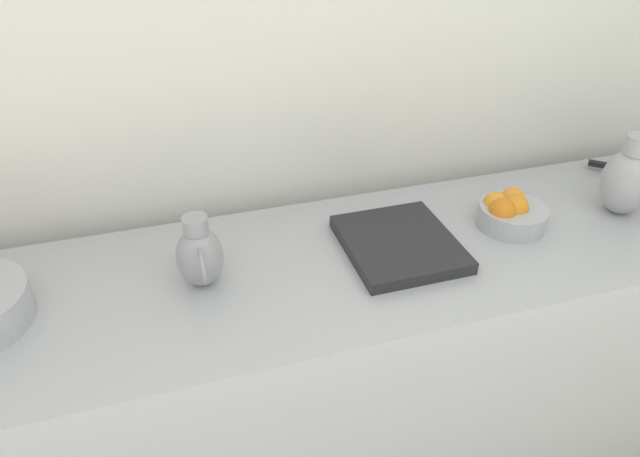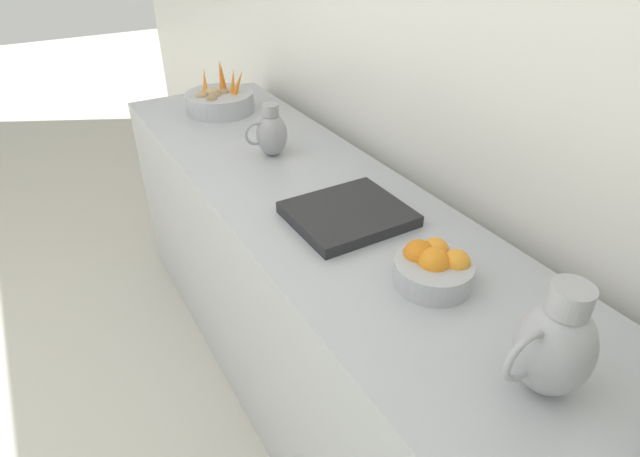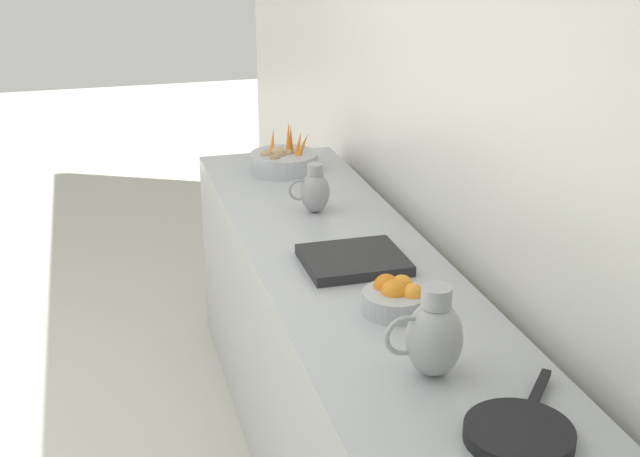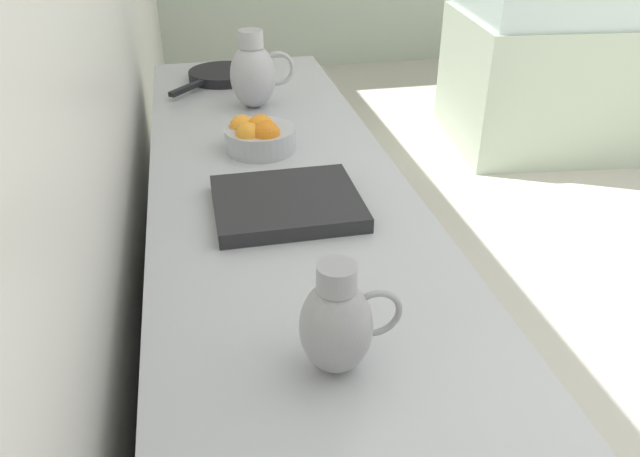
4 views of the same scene
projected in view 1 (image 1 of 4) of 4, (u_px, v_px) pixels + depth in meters
prep_counter at (373, 367)px, 1.79m from camera, size 0.66×2.75×0.91m
orange_bowl at (510, 212)px, 1.64m from camera, size 0.20×0.20×0.10m
metal_pitcher_tall at (629, 180)px, 1.66m from camera, size 0.21×0.15×0.25m
metal_pitcher_short at (200, 255)px, 1.38m from camera, size 0.17×0.12×0.20m
counter_sink_basin at (399, 244)px, 1.55m from camera, size 0.34×0.30×0.04m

